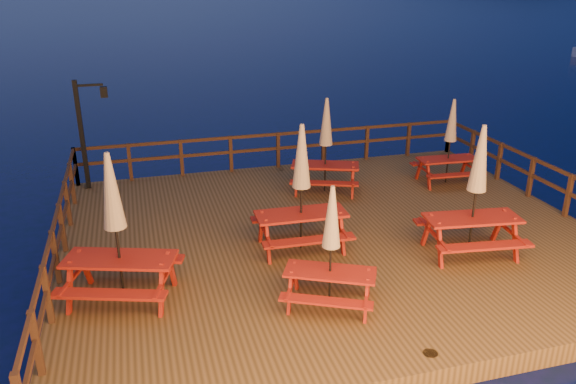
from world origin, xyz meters
name	(u,v)px	position (x,y,z in m)	size (l,w,h in m)	color
ground	(331,248)	(0.00, 0.00, 0.00)	(500.00, 500.00, 0.00)	black
deck	(331,240)	(0.00, 0.00, 0.20)	(12.00, 10.00, 0.40)	#493317
deck_piles	(331,259)	(0.00, 0.00, -0.30)	(11.44, 9.44, 1.40)	#3B1E12
railing	(309,176)	(0.00, 1.78, 1.16)	(11.80, 9.75, 1.10)	#3B1E12
lamp_post	(87,125)	(-5.39, 4.55, 2.20)	(0.85, 0.18, 3.00)	black
picnic_table_0	(450,140)	(4.27, 2.24, 1.65)	(1.77, 1.50, 2.41)	#99130D
picnic_table_1	(326,144)	(0.71, 2.54, 1.74)	(2.22, 2.04, 2.58)	#99130D
picnic_table_2	(331,246)	(-1.07, -2.85, 1.59)	(2.03, 1.90, 2.30)	#99130D
picnic_table_3	(476,189)	(2.47, -1.77, 1.86)	(2.17, 1.86, 2.82)	#99130D
picnic_table_4	(116,226)	(-4.65, -1.64, 1.86)	(2.38, 2.16, 2.82)	#99130D
picnic_table_5	(301,186)	(-0.91, -0.56, 1.84)	(1.99, 1.66, 2.78)	#99130D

